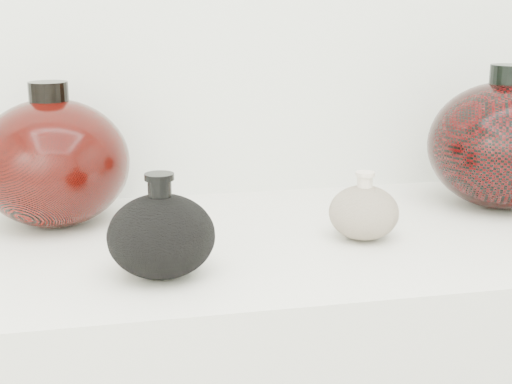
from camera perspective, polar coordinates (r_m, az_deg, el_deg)
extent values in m
cube|color=silver|center=(1.02, -0.62, -4.45)|extent=(1.20, 0.50, 0.03)
ellipsoid|color=black|center=(0.87, -7.58, -3.52)|extent=(0.14, 0.14, 0.10)
cylinder|color=black|center=(0.85, -7.71, 0.23)|extent=(0.03, 0.03, 0.03)
cylinder|color=black|center=(0.85, -7.75, 1.22)|extent=(0.04, 0.04, 0.01)
ellipsoid|color=beige|center=(1.01, 8.61, -1.64)|extent=(0.11, 0.11, 0.08)
cylinder|color=beige|center=(1.00, 8.71, 0.79)|extent=(0.02, 0.02, 0.02)
cylinder|color=beige|center=(1.00, 8.73, 1.43)|extent=(0.03, 0.03, 0.01)
ellipsoid|color=black|center=(1.09, -15.88, 2.25)|extent=(0.29, 0.29, 0.19)
cylinder|color=black|center=(1.08, -16.26, 7.53)|extent=(0.07, 0.07, 0.04)
ellipsoid|color=black|center=(1.21, 19.17, 3.54)|extent=(0.31, 0.31, 0.20)
cylinder|color=black|center=(1.20, 19.61, 8.66)|extent=(0.08, 0.08, 0.04)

